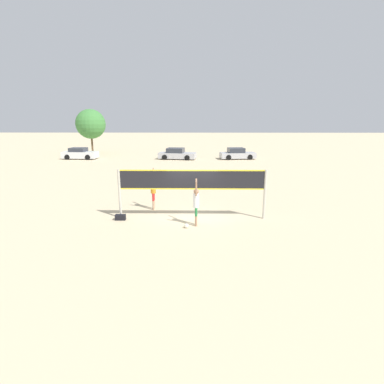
{
  "coord_description": "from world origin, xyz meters",
  "views": [
    {
      "loc": [
        0.2,
        -14.51,
        4.91
      ],
      "look_at": [
        0.0,
        0.0,
        1.37
      ],
      "focal_mm": 28.0,
      "sensor_mm": 36.0,
      "label": 1
    }
  ],
  "objects_px": {
    "parked_car_near": "(237,154)",
    "parked_car_mid": "(80,154)",
    "tree_left_cluster": "(91,124)",
    "gear_bag": "(120,217)",
    "volleyball_net": "(192,185)",
    "player_blocker": "(153,188)",
    "volleyball": "(187,226)",
    "player_spiker": "(196,202)",
    "parked_car_far": "(177,154)"
  },
  "relations": [
    {
      "from": "parked_car_mid",
      "to": "tree_left_cluster",
      "type": "bearing_deg",
      "value": 96.13
    },
    {
      "from": "volleyball",
      "to": "parked_car_far",
      "type": "xyz_separation_m",
      "value": [
        -1.98,
        24.61,
        0.52
      ]
    },
    {
      "from": "parked_car_near",
      "to": "tree_left_cluster",
      "type": "relative_size",
      "value": 0.72
    },
    {
      "from": "gear_bag",
      "to": "volleyball_net",
      "type": "bearing_deg",
      "value": 5.22
    },
    {
      "from": "volleyball_net",
      "to": "volleyball",
      "type": "xyz_separation_m",
      "value": [
        -0.23,
        -1.43,
        -1.64
      ]
    },
    {
      "from": "parked_car_far",
      "to": "volleyball_net",
      "type": "bearing_deg",
      "value": -75.49
    },
    {
      "from": "player_blocker",
      "to": "gear_bag",
      "type": "xyz_separation_m",
      "value": [
        -1.42,
        -1.84,
        -1.08
      ]
    },
    {
      "from": "player_blocker",
      "to": "volleyball",
      "type": "bearing_deg",
      "value": 33.22
    },
    {
      "from": "player_spiker",
      "to": "parked_car_near",
      "type": "bearing_deg",
      "value": -11.96
    },
    {
      "from": "gear_bag",
      "to": "player_spiker",
      "type": "bearing_deg",
      "value": -11.13
    },
    {
      "from": "volleyball",
      "to": "tree_left_cluster",
      "type": "relative_size",
      "value": 0.03
    },
    {
      "from": "volleyball",
      "to": "volleyball_net",
      "type": "bearing_deg",
      "value": 80.66
    },
    {
      "from": "player_spiker",
      "to": "player_blocker",
      "type": "xyz_separation_m",
      "value": [
        -2.37,
        2.59,
        0.05
      ]
    },
    {
      "from": "parked_car_near",
      "to": "tree_left_cluster",
      "type": "height_order",
      "value": "tree_left_cluster"
    },
    {
      "from": "volleyball_net",
      "to": "player_blocker",
      "type": "distance_m",
      "value": 2.69
    },
    {
      "from": "volleyball_net",
      "to": "player_spiker",
      "type": "bearing_deg",
      "value": -78.97
    },
    {
      "from": "player_blocker",
      "to": "gear_bag",
      "type": "distance_m",
      "value": 2.57
    },
    {
      "from": "volleyball",
      "to": "parked_car_mid",
      "type": "height_order",
      "value": "parked_car_mid"
    },
    {
      "from": "parked_car_mid",
      "to": "volleyball",
      "type": "bearing_deg",
      "value": -56.83
    },
    {
      "from": "parked_car_near",
      "to": "parked_car_far",
      "type": "distance_m",
      "value": 7.63
    },
    {
      "from": "player_spiker",
      "to": "tree_left_cluster",
      "type": "distance_m",
      "value": 33.7
    },
    {
      "from": "tree_left_cluster",
      "to": "volleyball_net",
      "type": "bearing_deg",
      "value": -62.84
    },
    {
      "from": "volleyball",
      "to": "tree_left_cluster",
      "type": "xyz_separation_m",
      "value": [
        -14.6,
        30.35,
        4.13
      ]
    },
    {
      "from": "parked_car_far",
      "to": "tree_left_cluster",
      "type": "distance_m",
      "value": 14.33
    },
    {
      "from": "gear_bag",
      "to": "parked_car_mid",
      "type": "xyz_separation_m",
      "value": [
        -10.96,
        23.57,
        0.51
      ]
    },
    {
      "from": "gear_bag",
      "to": "parked_car_far",
      "type": "height_order",
      "value": "parked_car_far"
    },
    {
      "from": "gear_bag",
      "to": "parked_car_mid",
      "type": "relative_size",
      "value": 0.12
    },
    {
      "from": "player_spiker",
      "to": "parked_car_near",
      "type": "distance_m",
      "value": 25.09
    },
    {
      "from": "tree_left_cluster",
      "to": "gear_bag",
      "type": "bearing_deg",
      "value": -68.95
    },
    {
      "from": "volleyball_net",
      "to": "parked_car_far",
      "type": "distance_m",
      "value": 23.31
    },
    {
      "from": "gear_bag",
      "to": "tree_left_cluster",
      "type": "height_order",
      "value": "tree_left_cluster"
    },
    {
      "from": "gear_bag",
      "to": "parked_car_near",
      "type": "xyz_separation_m",
      "value": [
        8.99,
        23.8,
        0.49
      ]
    },
    {
      "from": "gear_bag",
      "to": "parked_car_near",
      "type": "relative_size",
      "value": 0.11
    },
    {
      "from": "player_spiker",
      "to": "player_blocker",
      "type": "bearing_deg",
      "value": 42.49
    },
    {
      "from": "volleyball",
      "to": "player_spiker",
      "type": "bearing_deg",
      "value": 38.65
    },
    {
      "from": "volleyball_net",
      "to": "parked_car_near",
      "type": "relative_size",
      "value": 1.62
    },
    {
      "from": "parked_car_mid",
      "to": "tree_left_cluster",
      "type": "height_order",
      "value": "tree_left_cluster"
    },
    {
      "from": "player_spiker",
      "to": "parked_car_far",
      "type": "bearing_deg",
      "value": 5.71
    },
    {
      "from": "volleyball",
      "to": "parked_car_near",
      "type": "distance_m",
      "value": 25.54
    },
    {
      "from": "parked_car_far",
      "to": "tree_left_cluster",
      "type": "bearing_deg",
      "value": 164.58
    },
    {
      "from": "parked_car_near",
      "to": "parked_car_mid",
      "type": "distance_m",
      "value": 19.95
    },
    {
      "from": "player_blocker",
      "to": "volleyball_net",
      "type": "bearing_deg",
      "value": 54.95
    },
    {
      "from": "player_blocker",
      "to": "parked_car_mid",
      "type": "xyz_separation_m",
      "value": [
        -12.37,
        21.73,
        -0.58
      ]
    },
    {
      "from": "parked_car_far",
      "to": "tree_left_cluster",
      "type": "xyz_separation_m",
      "value": [
        -12.62,
        5.75,
        3.62
      ]
    },
    {
      "from": "player_blocker",
      "to": "tree_left_cluster",
      "type": "height_order",
      "value": "tree_left_cluster"
    },
    {
      "from": "player_blocker",
      "to": "parked_car_mid",
      "type": "height_order",
      "value": "player_blocker"
    },
    {
      "from": "player_spiker",
      "to": "volleyball_net",
      "type": "bearing_deg",
      "value": 11.03
    },
    {
      "from": "gear_bag",
      "to": "parked_car_near",
      "type": "bearing_deg",
      "value": 69.31
    },
    {
      "from": "parked_car_near",
      "to": "parked_car_mid",
      "type": "height_order",
      "value": "parked_car_mid"
    },
    {
      "from": "tree_left_cluster",
      "to": "player_blocker",
      "type": "bearing_deg",
      "value": -65.18
    }
  ]
}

